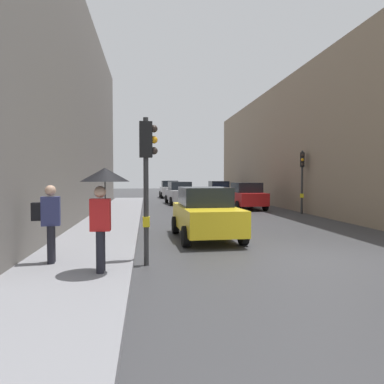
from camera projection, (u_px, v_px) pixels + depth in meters
ground_plane at (319, 258)px, 9.41m from camera, size 120.00×120.00×0.00m
sidewalk_kerb at (107, 227)px, 14.60m from camera, size 2.59×40.00×0.16m
building_facade_right at (350, 147)px, 27.10m from camera, size 12.00×33.83×8.72m
traffic_light_near_left at (147, 164)px, 8.55m from camera, size 0.44×0.25×3.52m
traffic_light_mid_street at (302, 170)px, 20.76m from camera, size 0.34×0.45×3.63m
car_red_sedan at (245, 196)px, 23.95m from camera, size 2.16×4.27×1.76m
car_silver_hatchback at (180, 193)px, 28.52m from camera, size 2.27×4.33×1.76m
car_blue_van at (218, 190)px, 33.85m from camera, size 2.03×4.20×1.76m
car_white_compact at (170, 189)px, 37.37m from camera, size 2.09×4.24×1.76m
car_yellow_taxi at (206, 213)px, 12.42m from camera, size 2.15×4.27×1.76m
pedestrian_with_umbrella at (104, 190)px, 7.37m from camera, size 1.00×1.00×2.14m
pedestrian_with_grey_backpack at (49, 219)px, 8.18m from camera, size 0.63×0.37×1.77m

